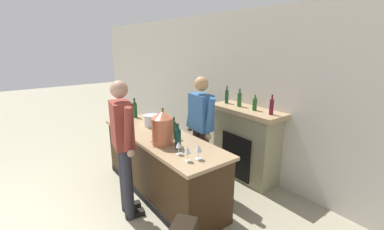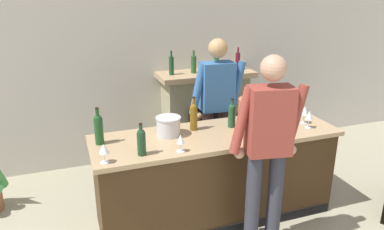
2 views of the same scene
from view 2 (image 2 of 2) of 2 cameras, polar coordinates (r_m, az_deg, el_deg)
wall_back_panel at (r=5.01m, az=-4.07°, el=8.72°), size 12.00×0.07×2.75m
bar_counter at (r=3.86m, az=3.62°, el=-9.15°), size 2.43×0.76×0.93m
fireplace_stone at (r=5.11m, az=1.98°, el=0.16°), size 1.27×0.52×1.51m
person_customer at (r=3.20m, az=11.40°, el=-5.14°), size 0.65×0.35×1.80m
person_bartender at (r=4.22m, az=3.77°, el=0.98°), size 0.66×0.31×1.76m
copper_dispenser at (r=3.60m, az=9.27°, el=0.36°), size 0.29×0.32×0.44m
ice_bucket_steel at (r=3.58m, az=-3.62°, el=-1.71°), size 0.24×0.24×0.18m
wine_bottle_cabernet_heavy at (r=3.68m, az=0.25°, el=-0.06°), size 0.07×0.07×0.34m
wine_bottle_port_short at (r=3.79m, az=6.10°, el=0.11°), size 0.08×0.08×0.30m
wine_bottle_rose_blush at (r=3.46m, az=-14.04°, el=-1.93°), size 0.08×0.08×0.35m
wine_bottle_chardonnay_pale at (r=3.80m, az=12.04°, el=0.08°), size 0.08×0.08×0.33m
wine_bottle_burgundy_dark at (r=3.19m, az=-7.72°, el=-3.91°), size 0.08×0.08×0.29m
wine_glass_by_dispenser at (r=3.82m, az=14.65°, el=-0.55°), size 0.07×0.07×0.16m
wine_glass_front_right at (r=4.03m, az=16.79°, el=0.57°), size 0.08×0.08×0.19m
wine_glass_mid_counter at (r=3.23m, az=-1.75°, el=-3.83°), size 0.07×0.07×0.16m
wine_glass_back_row at (r=3.11m, az=-13.31°, el=-5.12°), size 0.08×0.08×0.17m
wine_glass_near_bucket at (r=3.92m, az=17.45°, el=-0.09°), size 0.07×0.07×0.19m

